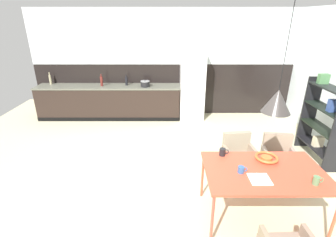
% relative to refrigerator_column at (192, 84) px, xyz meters
% --- Properties ---
extents(ground_plane, '(9.22, 9.22, 0.00)m').
position_rel_refrigerator_column_xyz_m(ground_plane, '(-0.70, -3.02, -0.92)').
color(ground_plane, beige).
extents(back_wall_splashback_dark, '(7.09, 0.12, 1.40)m').
position_rel_refrigerator_column_xyz_m(back_wall_splashback_dark, '(-0.70, 0.36, -0.22)').
color(back_wall_splashback_dark, black).
rests_on(back_wall_splashback_dark, ground).
extents(back_wall_panel_upper, '(7.09, 0.12, 1.40)m').
position_rel_refrigerator_column_xyz_m(back_wall_panel_upper, '(-0.70, 0.36, 1.17)').
color(back_wall_panel_upper, silver).
rests_on(back_wall_panel_upper, back_wall_splashback_dark).
extents(kitchen_counter, '(3.79, 0.63, 0.89)m').
position_rel_refrigerator_column_xyz_m(kitchen_counter, '(-2.21, -0.00, -0.48)').
color(kitchen_counter, black).
rests_on(kitchen_counter, ground).
extents(refrigerator_column, '(0.63, 0.60, 1.84)m').
position_rel_refrigerator_column_xyz_m(refrigerator_column, '(0.00, 0.00, 0.00)').
color(refrigerator_column, silver).
rests_on(refrigerator_column, ground).
extents(dining_table, '(1.50, 0.95, 0.76)m').
position_rel_refrigerator_column_xyz_m(dining_table, '(0.59, -3.69, -0.21)').
color(dining_table, '#D74C33').
rests_on(dining_table, ground).
extents(armchair_head_of_table, '(0.54, 0.53, 0.79)m').
position_rel_refrigerator_column_xyz_m(armchair_head_of_table, '(1.16, -2.83, -0.41)').
color(armchair_head_of_table, gray).
rests_on(armchair_head_of_table, ground).
extents(armchair_facing_counter, '(0.53, 0.52, 0.79)m').
position_rel_refrigerator_column_xyz_m(armchair_facing_counter, '(0.53, -2.76, -0.41)').
color(armchair_facing_counter, gray).
rests_on(armchair_facing_counter, ground).
extents(fruit_bowl, '(0.31, 0.31, 0.06)m').
position_rel_refrigerator_column_xyz_m(fruit_bowl, '(0.70, -3.45, -0.13)').
color(fruit_bowl, '#B2662D').
rests_on(fruit_bowl, dining_table).
extents(open_book, '(0.25, 0.24, 0.02)m').
position_rel_refrigerator_column_xyz_m(open_book, '(0.46, -3.88, -0.16)').
color(open_book, white).
rests_on(open_book, dining_table).
extents(mug_white_ceramic, '(0.12, 0.08, 0.08)m').
position_rel_refrigerator_column_xyz_m(mug_white_ceramic, '(0.28, -3.74, -0.12)').
color(mug_white_ceramic, '#335B93').
rests_on(mug_white_ceramic, dining_table).
extents(mug_tall_blue, '(0.12, 0.07, 0.11)m').
position_rel_refrigerator_column_xyz_m(mug_tall_blue, '(1.08, -3.97, -0.11)').
color(mug_tall_blue, '#5B8456').
rests_on(mug_tall_blue, dining_table).
extents(mug_wide_latte, '(0.13, 0.09, 0.11)m').
position_rel_refrigerator_column_xyz_m(mug_wide_latte, '(0.13, -3.33, -0.11)').
color(mug_wide_latte, black).
rests_on(mug_wide_latte, dining_table).
extents(cooking_pot, '(0.24, 0.24, 0.17)m').
position_rel_refrigerator_column_xyz_m(cooking_pot, '(-1.23, -0.09, 0.04)').
color(cooking_pot, black).
rests_on(cooking_pot, kitchen_counter).
extents(bottle_wine_green, '(0.07, 0.07, 0.28)m').
position_rel_refrigerator_column_xyz_m(bottle_wine_green, '(-1.74, 0.06, 0.08)').
color(bottle_wine_green, black).
rests_on(bottle_wine_green, kitchen_counter).
extents(bottle_vinegar_dark, '(0.06, 0.06, 0.32)m').
position_rel_refrigerator_column_xyz_m(bottle_vinegar_dark, '(-3.80, 0.17, 0.10)').
color(bottle_vinegar_dark, tan).
rests_on(bottle_vinegar_dark, kitchen_counter).
extents(bottle_oil_tall, '(0.07, 0.07, 0.31)m').
position_rel_refrigerator_column_xyz_m(bottle_oil_tall, '(-2.37, -0.02, 0.10)').
color(bottle_oil_tall, maroon).
rests_on(bottle_oil_tall, kitchen_counter).
extents(open_shelf_unit, '(0.30, 1.00, 1.59)m').
position_rel_refrigerator_column_xyz_m(open_shelf_unit, '(2.23, -2.14, -0.10)').
color(open_shelf_unit, black).
rests_on(open_shelf_unit, ground).
extents(pendant_lamp_over_table_near, '(0.32, 0.32, 1.20)m').
position_rel_refrigerator_column_xyz_m(pendant_lamp_over_table_near, '(0.59, -3.70, 0.76)').
color(pendant_lamp_over_table_near, black).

